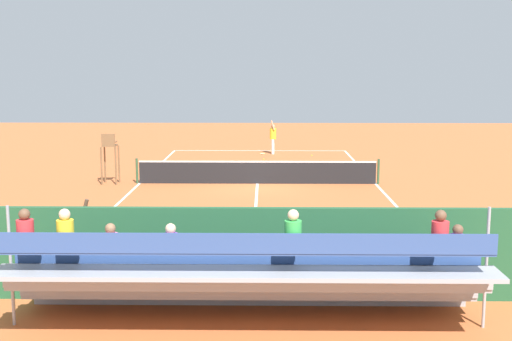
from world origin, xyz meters
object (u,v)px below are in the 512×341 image
Objects in this scene: tennis_player at (273,136)px; tennis_ball_near at (312,155)px; courtside_bench at (368,264)px; umpire_chair at (110,153)px; tennis_racket at (262,154)px; tennis_ball_far at (264,159)px; bleacher_stand at (242,276)px; equipment_bag at (305,282)px; line_judge at (80,239)px; tennis_net at (257,172)px.

tennis_player is 29.18× the size of tennis_ball_near.
umpire_chair is at bearing -56.01° from courtside_bench.
courtside_bench is 3.16× the size of tennis_racket.
courtside_bench is at bearing 96.65° from tennis_ball_far.
umpire_chair is (6.10, -15.25, 0.34)m from bleacher_stand.
courtside_bench is 27.27× the size of tennis_ball_near.
bleacher_stand is 2.53m from equipment_bag.
tennis_ball_near is at bearing -107.40° from line_judge.
equipment_bag is at bearing 5.17° from courtside_bench.
tennis_ball_far is at bearing 92.25° from tennis_racket.
tennis_ball_far is (-0.26, -7.23, -0.47)m from tennis_net.
tennis_ball_far is at bearing 77.78° from tennis_player.
bleacher_stand is 10.07× the size of equipment_bag.
tennis_racket is 0.30× the size of line_judge.
tennis_net is at bearing -178.59° from umpire_chair.
tennis_ball_near is at bearing -108.41° from tennis_net.
equipment_bag reaches higher than tennis_ball_near.
courtside_bench is at bearing -174.83° from equipment_bag.
umpire_chair reaches higher than tennis_racket.
umpire_chair is at bearing 56.76° from tennis_racket.
tennis_player is 23.01m from line_judge.
tennis_net is 156.06× the size of tennis_ball_far.
line_judge reaches higher than courtside_bench.
bleacher_stand reaches higher than line_judge.
tennis_ball_near is at bearing 158.64° from tennis_player.
tennis_ball_near is (-2.91, -8.75, -0.47)m from tennis_net.
tennis_racket is at bearing -123.24° from umpire_chair.
line_judge reaches higher than tennis_ball_far.
equipment_bag is (-7.43, 13.25, -1.13)m from umpire_chair.
line_judge is at bearing 100.24° from umpire_chair.
tennis_racket is at bearing -87.35° from equipment_bag.
umpire_chair is 32.42× the size of tennis_ball_far.
bleacher_stand is 25.00m from tennis_player.
line_judge is at bearing -4.99° from equipment_bag.
tennis_net reaches higher than tennis_racket.
bleacher_stand is 24.98m from tennis_racket.
line_judge reaches higher than tennis_racket.
courtside_bench is at bearing 177.21° from line_judge.
line_judge is (3.79, -2.45, 0.04)m from bleacher_stand.
tennis_ball_far is at bearing -83.35° from courtside_bench.
umpire_chair is at bearing 54.43° from tennis_player.
courtside_bench is 22.97m from tennis_racket.
equipment_bag is 22.21m from tennis_ball_near.
tennis_ball_far is (-0.35, -22.63, -0.94)m from bleacher_stand.
equipment_bag is (1.42, 0.13, -0.38)m from courtside_bench.
umpire_chair is 9.89m from tennis_ball_far.
equipment_bag is at bearing 175.01° from line_judge.
courtside_bench is (-2.74, -2.13, -0.42)m from bleacher_stand.
tennis_player is 3.38× the size of tennis_racket.
courtside_bench is 0.93× the size of tennis_player.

